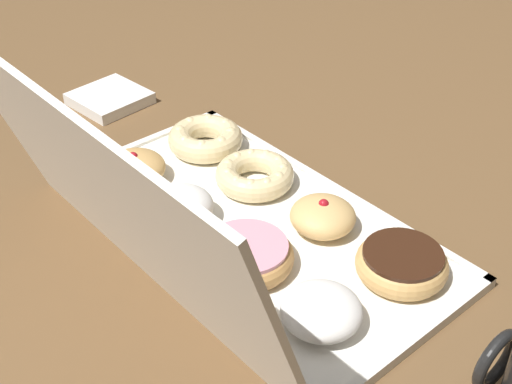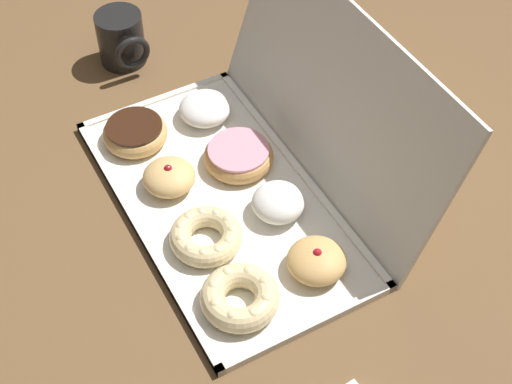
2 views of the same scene
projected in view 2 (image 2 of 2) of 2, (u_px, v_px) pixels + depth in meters
ground_plane at (223, 204)px, 1.26m from camera, size 3.00×3.00×0.00m
donut_box at (222, 201)px, 1.26m from camera, size 0.55×0.30×0.01m
box_lid_open at (332, 98)px, 1.22m from camera, size 0.55×0.10×0.29m
chocolate_frosted_donut_0 at (135, 133)px, 1.33m from camera, size 0.11×0.11×0.04m
jelly_filled_donut_1 at (169, 177)px, 1.26m from camera, size 0.09×0.09×0.05m
cruller_donut_2 at (206, 236)px, 1.18m from camera, size 0.11×0.11×0.04m
cruller_donut_3 at (240, 297)px, 1.10m from camera, size 0.12×0.12×0.04m
powdered_filled_donut_4 at (205, 108)px, 1.36m from camera, size 0.09×0.09×0.04m
pink_frosted_donut_5 at (239, 156)px, 1.29m from camera, size 0.12×0.12×0.04m
powdered_filled_donut_6 at (278, 202)px, 1.22m from camera, size 0.08×0.08×0.05m
jelly_filled_donut_7 at (317, 261)px, 1.15m from camera, size 0.09×0.09×0.05m
coffee_mug at (120, 39)px, 1.46m from camera, size 0.11×0.09×0.10m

